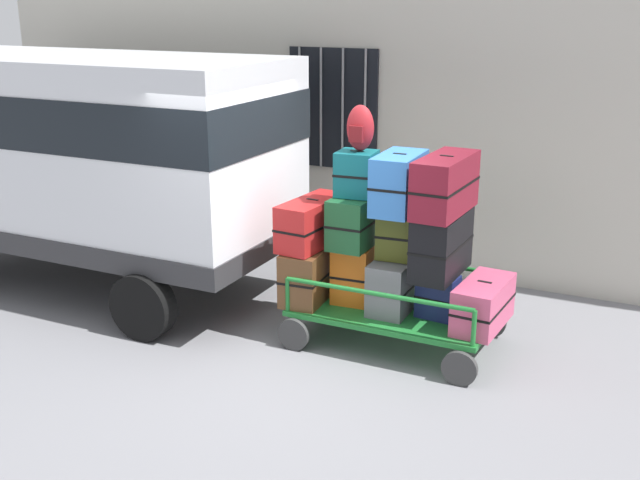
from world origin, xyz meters
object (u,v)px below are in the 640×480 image
at_px(suitcase_right_bottom, 483,304).
at_px(suitcase_midleft_middle, 353,222).
at_px(luggage_cart, 394,314).
at_px(van, 82,148).
at_px(suitcase_midright_middle, 442,244).
at_px(suitcase_midright_top, 445,185).
at_px(suitcase_left_middle, 313,222).
at_px(suitcase_left_bottom, 313,270).
at_px(suitcase_center_top, 399,183).
at_px(suitcase_midright_bottom, 438,296).
at_px(backpack, 360,128).
at_px(suitcase_center_middle, 397,235).
at_px(suitcase_midleft_bottom, 353,274).
at_px(suitcase_center_bottom, 395,284).
at_px(suitcase_midleft_top, 357,174).

bearing_deg(suitcase_right_bottom, suitcase_midleft_middle, -179.96).
bearing_deg(luggage_cart, van, 179.70).
xyz_separation_m(suitcase_midright_middle, suitcase_midright_top, (0.00, 0.02, 0.57)).
xyz_separation_m(suitcase_left_middle, suitcase_midright_middle, (1.34, 0.05, -0.06)).
relative_size(suitcase_left_bottom, suitcase_left_middle, 1.07).
bearing_deg(suitcase_right_bottom, suitcase_midright_middle, 173.42).
relative_size(suitcase_center_top, suitcase_midright_middle, 0.87).
bearing_deg(suitcase_midright_bottom, suitcase_midright_top, 90.00).
distance_m(van, suitcase_right_bottom, 4.90).
height_order(suitcase_left_bottom, backpack, backpack).
xyz_separation_m(van, suitcase_left_middle, (3.00, -0.06, -0.51)).
bearing_deg(suitcase_center_middle, backpack, 175.19).
distance_m(suitcase_center_top, suitcase_midright_middle, 0.71).
relative_size(suitcase_midleft_bottom, suitcase_right_bottom, 0.70).
bearing_deg(suitcase_midleft_bottom, suitcase_center_bottom, 2.84).
xyz_separation_m(suitcase_midleft_bottom, suitcase_midright_bottom, (0.89, -0.01, -0.08)).
relative_size(suitcase_left_bottom, suitcase_midleft_bottom, 1.69).
bearing_deg(luggage_cart, suitcase_left_bottom, -178.26).
bearing_deg(backpack, suitcase_center_bottom, -5.14).
height_order(suitcase_left_middle, suitcase_midleft_bottom, suitcase_left_middle).
xyz_separation_m(suitcase_center_bottom, suitcase_midright_bottom, (0.45, -0.03, -0.05)).
xyz_separation_m(suitcase_midleft_top, suitcase_center_middle, (0.45, -0.03, -0.56)).
bearing_deg(suitcase_center_middle, suitcase_midleft_bottom, -176.85).
xyz_separation_m(suitcase_left_bottom, suitcase_midright_bottom, (1.34, 0.00, -0.06)).
height_order(suitcase_left_middle, suitcase_center_top, suitcase_center_top).
distance_m(suitcase_midleft_middle, suitcase_center_middle, 0.46).
bearing_deg(suitcase_midright_bottom, suitcase_right_bottom, -1.26).
bearing_deg(suitcase_left_middle, suitcase_center_middle, 2.67).
relative_size(suitcase_midleft_top, suitcase_center_top, 0.60).
relative_size(suitcase_midleft_middle, backpack, 1.27).
relative_size(suitcase_midleft_middle, suitcase_center_bottom, 0.77).
xyz_separation_m(suitcase_midleft_bottom, suitcase_center_bottom, (0.45, 0.02, -0.04)).
distance_m(luggage_cart, suitcase_left_bottom, 0.95).
height_order(suitcase_midleft_bottom, suitcase_center_top, suitcase_center_top).
distance_m(luggage_cart, suitcase_midright_top, 1.43).
bearing_deg(backpack, suitcase_center_top, -4.01).
distance_m(luggage_cart, suitcase_left_middle, 1.23).
relative_size(van, suitcase_left_bottom, 4.85).
distance_m(suitcase_left_middle, suitcase_midright_middle, 1.34).
xyz_separation_m(suitcase_left_bottom, suitcase_center_middle, (0.89, 0.03, 0.49)).
xyz_separation_m(suitcase_midleft_top, suitcase_midright_top, (0.89, 0.01, -0.02)).
height_order(suitcase_midleft_bottom, backpack, backpack).
bearing_deg(luggage_cart, suitcase_midleft_bottom, -177.57).
bearing_deg(van, suitcase_midleft_middle, -0.95).
bearing_deg(suitcase_center_middle, van, 179.78).
xyz_separation_m(suitcase_left_bottom, suitcase_left_middle, (-0.00, -0.01, 0.52)).
distance_m(suitcase_midleft_middle, suitcase_midright_bottom, 1.09).
xyz_separation_m(van, suitcase_center_bottom, (3.89, -0.02, -1.04)).
relative_size(suitcase_midright_top, suitcase_right_bottom, 1.12).
relative_size(suitcase_left_middle, suitcase_midright_middle, 1.11).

